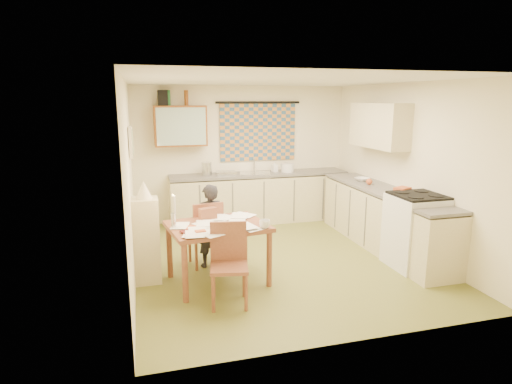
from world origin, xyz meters
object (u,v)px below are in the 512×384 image
object	(u,v)px
dining_table	(218,253)
person	(210,226)
counter_back	(259,198)
stove	(416,231)
shelf_stand	(147,241)
chair_far	(206,245)
counter_right	(383,219)

from	to	relation	value
dining_table	person	world-z (taller)	person
counter_back	person	distance (m)	2.32
stove	person	bearing A→B (deg)	164.31
shelf_stand	dining_table	bearing A→B (deg)	-15.40
dining_table	shelf_stand	bearing A→B (deg)	155.75
counter_back	person	xyz separation A→B (m)	(-1.25, -1.95, 0.12)
dining_table	counter_back	bearing A→B (deg)	54.76
chair_far	shelf_stand	world-z (taller)	shelf_stand
counter_back	shelf_stand	size ratio (longest dim) A/B	3.06
chair_far	shelf_stand	distance (m)	0.90
counter_back	dining_table	bearing A→B (deg)	-116.38
shelf_stand	person	bearing A→B (deg)	20.41
chair_far	dining_table	bearing A→B (deg)	88.69
person	shelf_stand	size ratio (longest dim) A/B	1.07
shelf_stand	counter_back	bearing A→B (deg)	47.26
counter_back	counter_right	size ratio (longest dim) A/B	1.12
counter_back	dining_table	size ratio (longest dim) A/B	2.55
shelf_stand	counter_right	bearing A→B (deg)	5.97
dining_table	person	bearing A→B (deg)	82.35
dining_table	stove	bearing A→B (deg)	-13.31
stove	chair_far	distance (m)	2.88
person	chair_far	bearing A→B (deg)	-57.03
stove	person	size ratio (longest dim) A/B	0.89
counter_right	shelf_stand	distance (m)	3.56
counter_right	dining_table	bearing A→B (deg)	-167.30
chair_far	stove	bearing A→B (deg)	155.98
chair_far	shelf_stand	xyz separation A→B (m)	(-0.79, -0.36, 0.25)
counter_right	shelf_stand	bearing A→B (deg)	-174.03
counter_back	shelf_stand	bearing A→B (deg)	-132.74
dining_table	counter_right	bearing A→B (deg)	3.84
stove	counter_back	bearing A→B (deg)	118.07
counter_back	chair_far	world-z (taller)	counter_back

